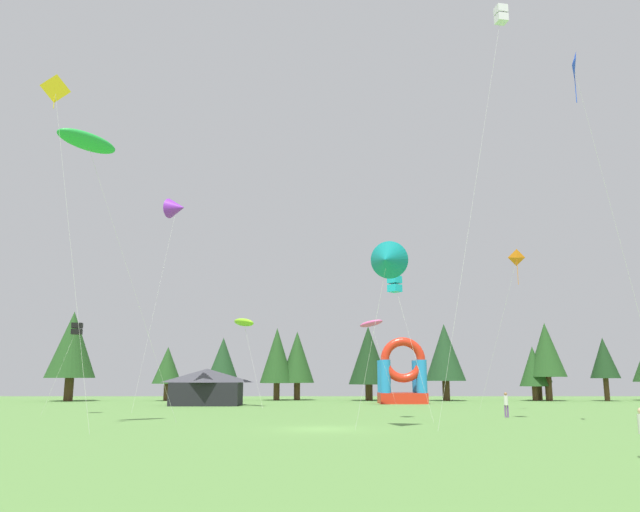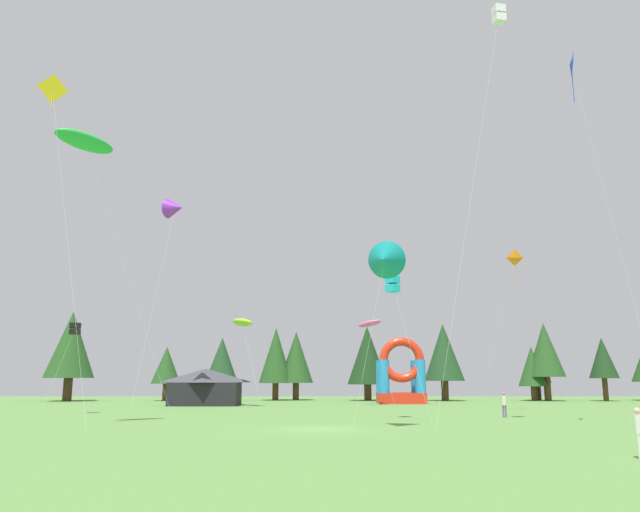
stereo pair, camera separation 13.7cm
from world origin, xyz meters
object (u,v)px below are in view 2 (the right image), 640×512
(kite_black_box, at_px, (76,329))
(kite_yellow_diamond, at_px, (53,93))
(kite_purple_delta, at_px, (175,208))
(person_midfield, at_px, (504,402))
(kite_teal_delta, at_px, (385,260))
(kite_cyan_box, at_px, (393,284))
(kite_blue_diamond, at_px, (571,68))
(kite_pink_parafoil, at_px, (370,323))
(festival_tent, at_px, (206,387))
(kite_white_box, at_px, (499,16))
(inflatable_blue_arch, at_px, (401,379))
(kite_lime_parafoil, at_px, (243,322))
(person_far_side, at_px, (639,428))
(kite_orange_diamond, at_px, (516,260))
(kite_green_parafoil, at_px, (85,141))

(kite_black_box, bearing_deg, kite_yellow_diamond, -76.23)
(kite_purple_delta, height_order, person_midfield, kite_purple_delta)
(kite_teal_delta, xyz_separation_m, person_midfield, (9.20, 10.99, -7.92))
(kite_cyan_box, relative_size, person_midfield, 5.50)
(kite_blue_diamond, height_order, kite_purple_delta, kite_blue_diamond)
(kite_cyan_box, distance_m, kite_blue_diamond, 16.81)
(kite_pink_parafoil, relative_size, festival_tent, 1.28)
(kite_blue_diamond, relative_size, person_midfield, 12.40)
(kite_white_box, distance_m, person_midfield, 25.23)
(kite_blue_diamond, xyz_separation_m, kite_black_box, (-33.06, 14.05, -13.92))
(kite_purple_delta, bearing_deg, kite_blue_diamond, -37.39)
(kite_blue_diamond, bearing_deg, kite_teal_delta, -178.86)
(festival_tent, bearing_deg, kite_white_box, -52.44)
(kite_cyan_box, height_order, inflatable_blue_arch, kite_cyan_box)
(kite_cyan_box, bearing_deg, kite_pink_parafoil, 89.61)
(kite_teal_delta, bearing_deg, kite_lime_parafoil, 112.58)
(kite_blue_diamond, xyz_separation_m, person_far_side, (-3.75, -11.48, -19.24))
(kite_pink_parafoil, height_order, person_far_side, kite_pink_parafoil)
(festival_tent, bearing_deg, kite_yellow_diamond, -96.54)
(kite_orange_diamond, distance_m, festival_tent, 31.91)
(kite_cyan_box, xyz_separation_m, kite_yellow_diamond, (-19.69, -8.63, 9.47))
(kite_white_box, xyz_separation_m, kite_yellow_diamond, (-25.66, -1.87, -5.88))
(kite_white_box, height_order, inflatable_blue_arch, kite_white_box)
(person_far_side, xyz_separation_m, inflatable_blue_arch, (-2.12, 45.49, 1.56))
(person_midfield, xyz_separation_m, inflatable_blue_arch, (-4.08, 23.25, 1.56))
(kite_yellow_diamond, bearing_deg, kite_pink_parafoil, 56.29)
(kite_green_parafoil, height_order, kite_cyan_box, kite_green_parafoil)
(inflatable_blue_arch, bearing_deg, kite_purple_delta, -149.30)
(kite_white_box, relative_size, kite_black_box, 3.66)
(kite_blue_diamond, bearing_deg, kite_black_box, 156.98)
(kite_blue_diamond, xyz_separation_m, kite_teal_delta, (-10.99, -0.22, -11.31))
(kite_lime_parafoil, bearing_deg, kite_cyan_box, -56.40)
(kite_white_box, height_order, kite_yellow_diamond, kite_white_box)
(kite_white_box, distance_m, kite_blue_diamond, 5.42)
(kite_green_parafoil, height_order, kite_black_box, kite_green_parafoil)
(kite_green_parafoil, distance_m, kite_yellow_diamond, 3.32)
(kite_black_box, bearing_deg, kite_orange_diamond, 6.19)
(kite_yellow_diamond, xyz_separation_m, kite_lime_parafoil, (7.47, 27.02, -10.38))
(person_midfield, bearing_deg, person_far_side, -84.97)
(kite_white_box, distance_m, kite_cyan_box, 17.81)
(kite_black_box, xyz_separation_m, person_far_side, (29.30, -25.52, -5.32))
(kite_black_box, relative_size, festival_tent, 1.01)
(kite_yellow_diamond, bearing_deg, kite_purple_delta, 85.52)
(kite_green_parafoil, bearing_deg, kite_teal_delta, -5.74)
(kite_cyan_box, bearing_deg, kite_white_box, -48.57)
(kite_purple_delta, bearing_deg, person_midfield, -21.81)
(kite_green_parafoil, xyz_separation_m, kite_pink_parafoil, (18.89, 27.15, -8.40))
(kite_white_box, height_order, kite_blue_diamond, kite_white_box)
(kite_yellow_diamond, xyz_separation_m, kite_pink_parafoil, (19.83, 29.73, -10.26))
(kite_cyan_box, distance_m, kite_orange_diamond, 15.84)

